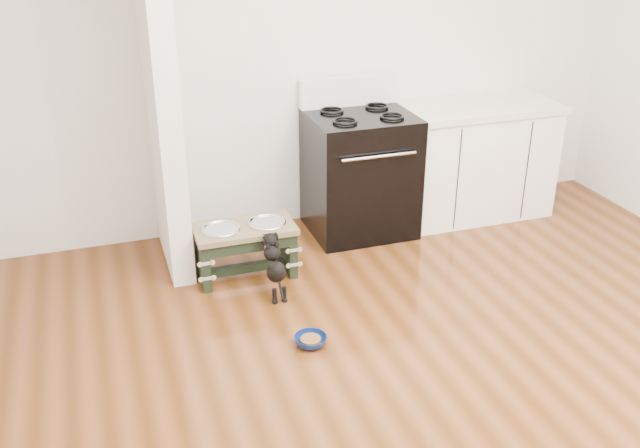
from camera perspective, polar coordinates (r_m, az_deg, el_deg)
The scene contains 8 objects.
ground at distance 3.85m, azimuth 11.60°, elevation -14.16°, with size 5.00×5.00×0.00m, color #4B270D.
room_shell at distance 3.11m, azimuth 14.20°, elevation 9.70°, with size 5.00×5.00×5.00m.
partition_wall at distance 4.76m, azimuth -12.78°, elevation 11.73°, with size 0.15×0.80×2.70m, color silver.
oven_range at distance 5.40m, azimuth 3.21°, elevation 4.20°, with size 0.76×0.69×1.14m.
cabinet_run at distance 5.84m, azimuth 12.15°, elevation 5.04°, with size 1.24×0.64×0.91m.
dog_feeder at distance 4.83m, azimuth -6.01°, elevation -1.35°, with size 0.67×0.36×0.38m.
puppy at distance 4.60m, azimuth -3.65°, elevation -3.21°, with size 0.12×0.35×0.41m.
floor_bowl at distance 4.20m, azimuth -0.76°, elevation -9.32°, with size 0.21×0.21×0.06m.
Camera 1 is at (-1.64, -2.52, 2.41)m, focal length 40.00 mm.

